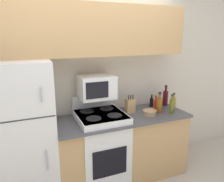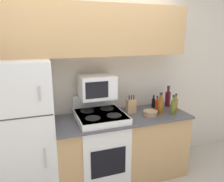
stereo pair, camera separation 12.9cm
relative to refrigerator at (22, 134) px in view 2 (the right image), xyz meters
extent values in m
cube|color=beige|center=(0.86, 0.35, 0.45)|extent=(8.00, 0.05, 2.55)
cube|color=tan|center=(1.20, -0.01, -0.40)|extent=(1.72, 0.61, 0.85)
cube|color=#4C4C51|center=(1.20, -0.03, 0.04)|extent=(1.72, 0.65, 0.03)
cube|color=white|center=(0.00, 0.00, 0.00)|extent=(0.69, 0.63, 1.64)
cube|color=#383838|center=(0.00, -0.31, 0.30)|extent=(0.67, 0.01, 0.01)
cylinder|color=#B7B7BC|center=(0.22, -0.33, 0.53)|extent=(0.02, 0.02, 0.14)
cylinder|color=#B7B7BC|center=(0.22, -0.33, -0.16)|extent=(0.02, 0.02, 0.22)
cube|color=tan|center=(0.86, 0.15, 1.12)|extent=(2.41, 0.35, 0.60)
cube|color=white|center=(0.91, -0.03, -0.34)|extent=(0.58, 0.61, 0.96)
cube|color=black|center=(0.91, -0.33, -0.36)|extent=(0.42, 0.01, 0.34)
cube|color=#2D2D2D|center=(0.91, -0.03, 0.13)|extent=(0.56, 0.58, 0.01)
cube|color=white|center=(0.91, 0.26, 0.22)|extent=(0.56, 0.06, 0.16)
cylinder|color=black|center=(0.78, -0.16, 0.14)|extent=(0.18, 0.18, 0.01)
cylinder|color=black|center=(1.04, -0.16, 0.14)|extent=(0.18, 0.18, 0.01)
cylinder|color=black|center=(0.78, 0.11, 0.14)|extent=(0.18, 0.18, 0.01)
cylinder|color=black|center=(1.04, 0.11, 0.14)|extent=(0.18, 0.18, 0.01)
cube|color=white|center=(0.91, 0.11, 0.44)|extent=(0.43, 0.33, 0.28)
cube|color=black|center=(0.86, -0.06, 0.44)|extent=(0.28, 0.01, 0.20)
cube|color=tan|center=(1.36, 0.06, 0.15)|extent=(0.12, 0.09, 0.18)
cylinder|color=black|center=(1.32, 0.05, 0.27)|extent=(0.01, 0.01, 0.06)
cylinder|color=black|center=(1.36, 0.05, 0.27)|extent=(0.01, 0.01, 0.06)
cylinder|color=black|center=(1.39, 0.05, 0.27)|extent=(0.01, 0.01, 0.06)
cylinder|color=tan|center=(1.55, -0.12, 0.09)|extent=(0.17, 0.17, 0.06)
torus|color=tan|center=(1.55, -0.12, 0.12)|extent=(0.19, 0.19, 0.01)
cylinder|color=olive|center=(1.96, -0.07, 0.14)|extent=(0.06, 0.06, 0.17)
cylinder|color=olive|center=(1.96, -0.07, 0.25)|extent=(0.03, 0.03, 0.05)
cylinder|color=black|center=(1.96, -0.07, 0.29)|extent=(0.03, 0.03, 0.02)
cylinder|color=red|center=(1.73, 0.03, 0.13)|extent=(0.05, 0.05, 0.14)
cylinder|color=red|center=(1.73, 0.03, 0.22)|extent=(0.02, 0.02, 0.04)
cylinder|color=black|center=(1.73, 0.03, 0.25)|extent=(0.02, 0.03, 0.02)
cylinder|color=brown|center=(1.72, -0.09, 0.16)|extent=(0.08, 0.08, 0.20)
cylinder|color=brown|center=(1.72, -0.09, 0.29)|extent=(0.04, 0.04, 0.06)
cylinder|color=black|center=(1.72, -0.09, 0.33)|extent=(0.04, 0.04, 0.02)
cylinder|color=#5B6619|center=(1.85, -0.18, 0.15)|extent=(0.06, 0.06, 0.18)
cylinder|color=#5B6619|center=(1.85, -0.18, 0.27)|extent=(0.03, 0.03, 0.06)
cylinder|color=black|center=(1.85, -0.18, 0.31)|extent=(0.03, 0.03, 0.02)
cylinder|color=#470F19|center=(1.98, 0.14, 0.16)|extent=(0.08, 0.08, 0.21)
cylinder|color=#470F19|center=(1.98, 0.14, 0.30)|extent=(0.03, 0.03, 0.07)
cylinder|color=black|center=(1.98, 0.14, 0.35)|extent=(0.04, 0.04, 0.02)
cylinder|color=black|center=(1.75, 0.15, 0.12)|extent=(0.05, 0.05, 0.13)
cylinder|color=black|center=(1.75, 0.15, 0.21)|extent=(0.02, 0.02, 0.04)
cylinder|color=black|center=(1.75, 0.15, 0.23)|extent=(0.03, 0.03, 0.01)
camera|label=1|loc=(0.07, -2.40, 1.07)|focal=35.00mm
camera|label=2|loc=(0.19, -2.45, 1.07)|focal=35.00mm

